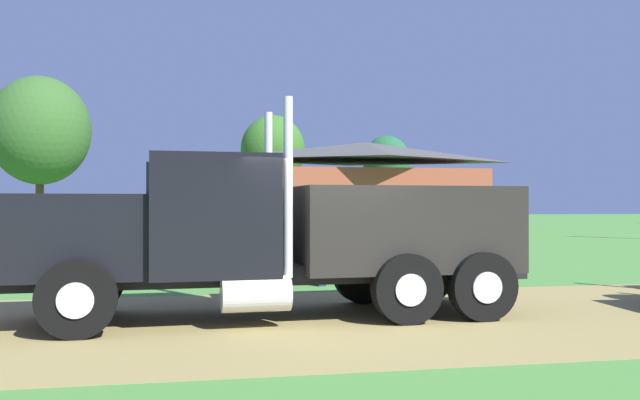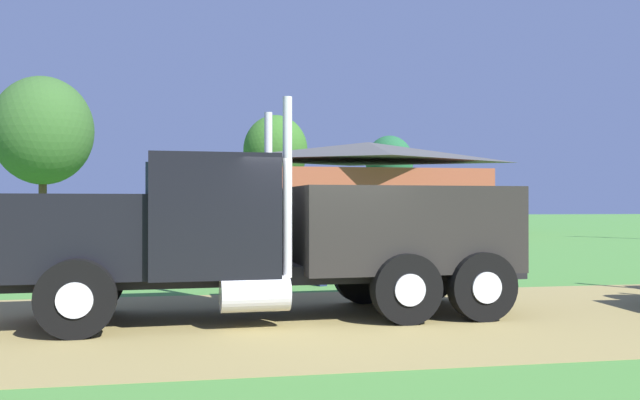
% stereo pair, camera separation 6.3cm
% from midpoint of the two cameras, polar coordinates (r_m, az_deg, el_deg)
% --- Properties ---
extents(ground_plane, '(200.00, 200.00, 0.00)m').
position_cam_midpoint_polar(ground_plane, '(10.87, -0.13, -9.98)').
color(ground_plane, '#488436').
extents(dirt_track, '(120.00, 6.67, 0.01)m').
position_cam_midpoint_polar(dirt_track, '(10.87, -0.13, -9.96)').
color(dirt_track, '#95834A').
rests_on(dirt_track, ground_plane).
extents(truck_foreground_white, '(8.35, 2.91, 3.42)m').
position_cam_midpoint_polar(truck_foreground_white, '(11.08, -3.85, -2.94)').
color(truck_foreground_white, black).
rests_on(truck_foreground_white, ground_plane).
extents(visitor_far_side, '(0.38, 0.63, 1.66)m').
position_cam_midpoint_polar(visitor_far_side, '(15.32, -0.21, -3.77)').
color(visitor_far_side, '#B22D33').
rests_on(visitor_far_side, ground_plane).
extents(shed_building, '(14.11, 7.90, 5.63)m').
position_cam_midpoint_polar(shed_building, '(42.30, 3.79, 0.88)').
color(shed_building, '#974830').
rests_on(shed_building, ground_plane).
extents(tree_left, '(5.53, 5.53, 8.98)m').
position_cam_midpoint_polar(tree_left, '(41.67, -22.28, 5.35)').
color(tree_left, '#513823').
rests_on(tree_left, ground_plane).
extents(tree_mid, '(4.79, 4.79, 8.46)m').
position_cam_midpoint_polar(tree_mid, '(51.45, -3.98, 4.11)').
color(tree_mid, '#513823').
rests_on(tree_mid, ground_plane).
extents(tree_right, '(3.70, 3.70, 7.13)m').
position_cam_midpoint_polar(tree_right, '(53.63, 5.52, 3.13)').
color(tree_right, '#513823').
rests_on(tree_right, ground_plane).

